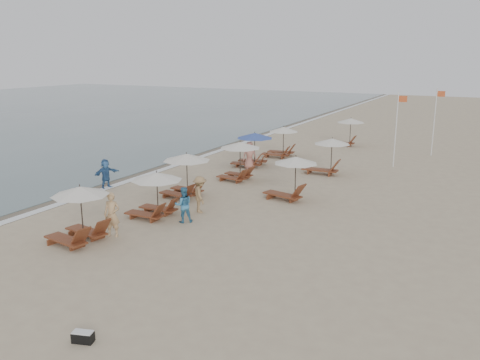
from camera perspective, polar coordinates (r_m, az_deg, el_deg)
The scene contains 20 objects.
ground at distance 19.77m, azimuth 2.64°, elevation -7.22°, with size 160.00×160.00×0.00m, color tan.
wet_sand_band at distance 34.26m, azimuth -9.36°, elevation 1.81°, with size 3.20×140.00×0.01m, color #6B5E4C.
foam_line at distance 33.51m, azimuth -7.58°, elevation 1.62°, with size 0.50×140.00×0.02m, color white.
lounger_station_0 at distance 20.48m, azimuth -18.08°, elevation -3.83°, with size 2.59×2.21×2.31m.
lounger_station_1 at distance 22.85m, azimuth -9.83°, elevation -1.50°, with size 2.52×2.30×2.10m.
lounger_station_2 at distance 25.89m, azimuth -6.42°, elevation 0.80°, with size 2.61×2.45×2.29m.
lounger_station_3 at distance 29.18m, azimuth -0.28°, elevation 2.48°, with size 2.52×2.40×2.29m.
lounger_station_4 at distance 33.00m, azimuth 1.35°, elevation 3.60°, with size 2.69×2.41×2.24m.
lounger_station_5 at distance 36.22m, azimuth 4.62°, elevation 4.31°, with size 2.53×2.12×2.20m.
inland_station_0 at distance 25.31m, azimuth 5.71°, elevation 0.66°, with size 2.79×2.24×2.22m.
inland_station_1 at distance 31.15m, azimuth 9.80°, elevation 2.94°, with size 2.87×2.24×2.22m.
inland_station_2 at distance 41.51m, azimuth 12.18°, elevation 5.76°, with size 2.65×2.24×2.22m.
beachgoer_near at distance 20.85m, azimuth -14.42°, elevation -3.86°, with size 0.67×0.44×1.83m, color tan.
beachgoer_mid_a at distance 22.04m, azimuth -6.47°, elevation -2.83°, with size 0.78×0.61×1.60m, color teal.
beachgoer_mid_b at distance 23.32m, azimuth -4.60°, elevation -1.65°, with size 1.13×0.65×1.74m, color #95754C.
beachgoer_far_b at distance 32.16m, azimuth 1.10°, elevation 2.82°, with size 0.87×0.57×1.79m, color #B16F60.
waterline_walker at distance 28.56m, azimuth -15.09°, elevation 0.72°, with size 1.51×0.48×1.63m, color #2E588C.
duffel_bag at distance 14.02m, azimuth -17.51°, elevation -16.71°, with size 0.60×0.42×0.30m.
flag_pole_near at distance 34.11m, azimuth 17.47°, elevation 5.87°, with size 0.60×0.08×4.86m.
flag_pole_far at distance 38.88m, azimuth 21.39°, elevation 6.52°, with size 0.60×0.08×4.90m.
Camera 1 is at (7.69, -16.74, 7.18)m, focal length 37.34 mm.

